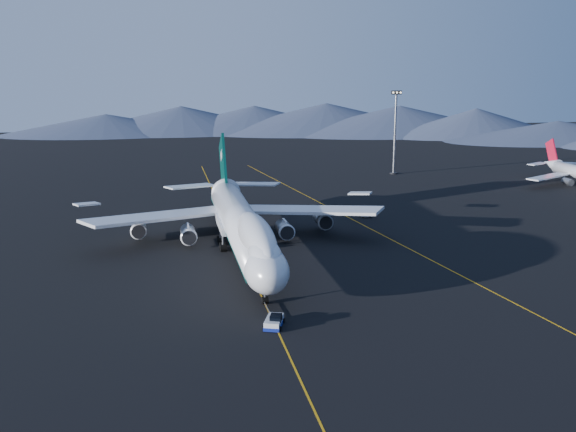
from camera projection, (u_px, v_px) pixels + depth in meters
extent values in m
plane|color=black|center=(242.00, 254.00, 119.55)|extent=(500.00, 500.00, 0.00)
cube|color=orange|center=(242.00, 254.00, 119.55)|extent=(0.25, 220.00, 0.01)
cube|color=orange|center=(377.00, 232.00, 134.86)|extent=(28.08, 198.09, 0.01)
cone|color=#3D475F|center=(106.00, 122.00, 331.31)|extent=(100.00, 100.00, 12.00)
cone|color=#3D475F|center=(254.00, 120.00, 346.85)|extent=(100.00, 100.00, 12.00)
cone|color=#3D475F|center=(399.00, 121.00, 337.48)|extent=(100.00, 100.00, 12.00)
cone|color=#3D475F|center=(558.00, 127.00, 304.21)|extent=(100.00, 100.00, 12.00)
cylinder|color=silver|center=(241.00, 224.00, 118.28)|extent=(6.50, 56.00, 6.50)
ellipsoid|color=silver|center=(266.00, 271.00, 91.54)|extent=(6.50, 10.40, 6.50)
ellipsoid|color=silver|center=(256.00, 237.00, 100.05)|extent=(5.13, 25.16, 5.85)
cube|color=black|center=(269.00, 267.00, 89.36)|extent=(3.60, 1.61, 1.29)
cone|color=silver|center=(223.00, 188.00, 149.60)|extent=(6.50, 12.00, 6.50)
cube|color=#033831|center=(241.00, 228.00, 119.44)|extent=(6.24, 60.00, 1.10)
cube|color=silver|center=(238.00, 223.00, 123.78)|extent=(7.50, 13.00, 1.60)
cube|color=silver|center=(161.00, 216.00, 126.56)|extent=(30.62, 23.28, 2.83)
cube|color=silver|center=(304.00, 210.00, 132.13)|extent=(30.62, 23.28, 2.83)
cylinder|color=slate|center=(188.00, 234.00, 124.34)|extent=(2.90, 5.50, 2.90)
cylinder|color=slate|center=(139.00, 228.00, 128.72)|extent=(2.90, 5.50, 2.90)
cylinder|color=slate|center=(284.00, 229.00, 127.99)|extent=(2.90, 5.50, 2.90)
cylinder|color=slate|center=(322.00, 219.00, 136.02)|extent=(2.90, 5.50, 2.90)
cube|color=#033831|center=(223.00, 167.00, 147.51)|extent=(0.55, 14.11, 15.94)
cube|color=silver|center=(191.00, 186.00, 149.50)|extent=(12.39, 9.47, 0.98)
cube|color=silver|center=(254.00, 184.00, 152.38)|extent=(12.39, 9.47, 0.98)
cylinder|color=black|center=(265.00, 300.00, 94.12)|extent=(0.90, 1.10, 1.10)
cube|color=silver|center=(274.00, 322.00, 85.85)|extent=(3.35, 4.55, 1.02)
cube|color=navy|center=(274.00, 324.00, 85.94)|extent=(3.50, 4.76, 0.47)
cube|color=black|center=(274.00, 316.00, 85.68)|extent=(1.91, 1.91, 0.84)
cone|color=silver|center=(551.00, 164.00, 201.55)|extent=(3.91, 7.20, 3.91)
cube|color=silver|center=(548.00, 177.00, 186.10)|extent=(17.27, 11.66, 0.36)
cylinder|color=slate|center=(568.00, 182.00, 184.82)|extent=(1.95, 3.60, 1.95)
cube|color=#B41029|center=(552.00, 152.00, 201.15)|extent=(0.36, 7.01, 8.29)
imported|color=white|center=(364.00, 212.00, 150.03)|extent=(2.71, 5.57, 1.53)
cylinder|color=black|center=(393.00, 173.00, 208.58)|extent=(2.47, 2.47, 0.41)
cylinder|color=slate|center=(395.00, 134.00, 205.71)|extent=(0.72, 0.72, 25.75)
cube|color=black|center=(396.00, 92.00, 202.71)|extent=(3.30, 0.82, 1.24)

